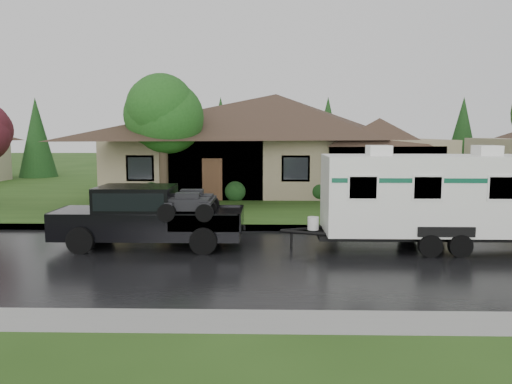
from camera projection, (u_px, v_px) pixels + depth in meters
ground at (220, 243)px, 15.95m from camera, size 140.00×140.00×0.00m
road at (214, 259)px, 13.96m from camera, size 140.00×8.00×0.01m
curb at (226, 228)px, 18.17m from camera, size 140.00×0.50×0.15m
lawn at (243, 188)px, 30.83m from camera, size 140.00×26.00×0.15m
house_main at (281, 131)px, 29.20m from camera, size 19.44×10.80×6.90m
tree_left_green at (163, 115)px, 22.41m from camera, size 3.62×3.62×5.99m
shrub_row at (277, 190)px, 25.06m from camera, size 13.60×1.00×1.00m
pickup_truck at (146, 214)px, 15.36m from camera, size 5.68×2.16×1.89m
travel_trailer at (434, 194)px, 15.08m from camera, size 7.00×2.46×3.14m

